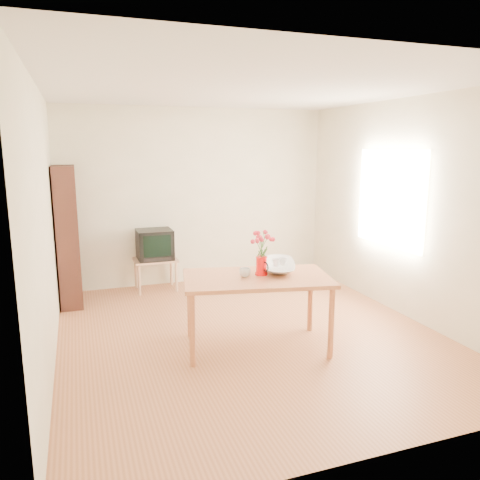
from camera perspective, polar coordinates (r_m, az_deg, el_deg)
name	(u,v)px	position (r m, az deg, el deg)	size (l,w,h in m)	color
room	(252,217)	(4.94, 1.46, 2.82)	(4.50, 4.50, 4.50)	#965735
table	(257,284)	(4.73, 2.07, -5.37)	(1.60, 1.11, 0.75)	#AA5E3A
tv_stand	(155,264)	(6.81, -10.27, -2.86)	(0.60, 0.45, 0.46)	tan
bookshelf	(68,241)	(6.43, -20.24, -0.09)	(0.28, 0.70, 1.80)	black
pitcher	(261,266)	(4.75, 2.63, -3.25)	(0.13, 0.20, 0.19)	red
flowers	(262,243)	(4.70, 2.66, -0.35)	(0.22, 0.22, 0.31)	#EF3850
mug	(245,273)	(4.68, 0.61, -3.98)	(0.11, 0.11, 0.09)	white
bowl	(280,248)	(4.94, 4.87, -1.04)	(0.48, 0.48, 0.46)	white
teacup_a	(276,253)	(4.93, 4.43, -1.58)	(0.07, 0.07, 0.07)	white
teacup_b	(283,252)	(4.98, 5.24, -1.47)	(0.07, 0.07, 0.07)	white
television	(155,244)	(6.76, -10.38, -0.46)	(0.49, 0.46, 0.42)	black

